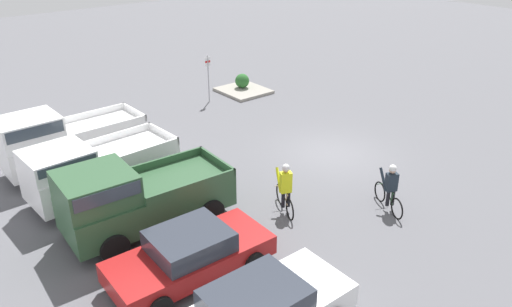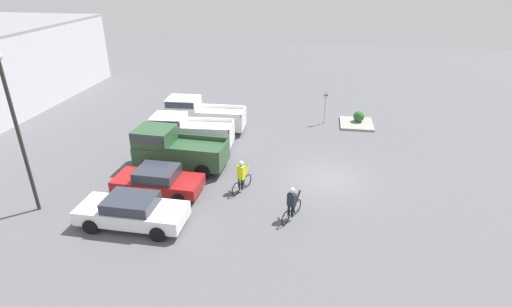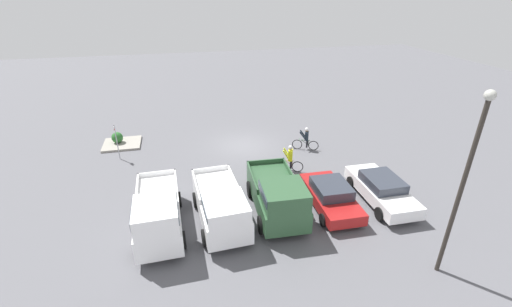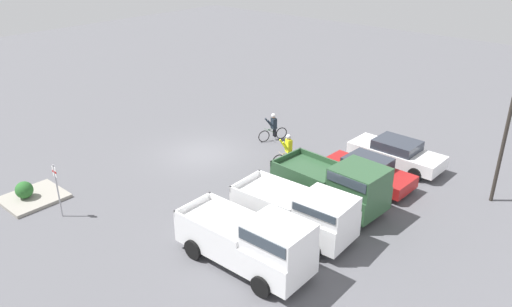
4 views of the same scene
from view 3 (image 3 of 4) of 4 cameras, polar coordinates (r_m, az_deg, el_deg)
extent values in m
plane|color=#56565B|center=(24.39, -2.13, 1.39)|extent=(80.00, 80.00, 0.00)
cube|color=white|center=(19.06, 20.09, -5.83)|extent=(1.92, 4.76, 0.63)
cube|color=#2D333D|center=(18.79, 20.35, -4.39)|extent=(1.69, 2.16, 0.47)
cylinder|color=black|center=(18.67, 24.77, -8.42)|extent=(0.19, 0.67, 0.67)
cylinder|color=black|center=(17.69, 19.89, -9.45)|extent=(0.19, 0.67, 0.67)
cylinder|color=black|center=(20.73, 20.05, -3.98)|extent=(0.19, 0.67, 0.67)
cylinder|color=black|center=(19.86, 15.50, -4.66)|extent=(0.19, 0.67, 0.67)
cube|color=maroon|center=(17.86, 12.29, -7.17)|extent=(1.98, 4.42, 0.56)
cube|color=#2D333D|center=(17.57, 12.45, -5.67)|extent=(1.72, 2.01, 0.53)
cylinder|color=black|center=(17.34, 16.87, -9.82)|extent=(0.20, 0.63, 0.63)
cylinder|color=black|center=(16.62, 11.11, -10.82)|extent=(0.20, 0.63, 0.63)
cylinder|color=black|center=(19.40, 13.15, -5.20)|extent=(0.20, 0.63, 0.63)
cylinder|color=black|center=(18.76, 7.96, -5.88)|extent=(0.20, 0.63, 0.63)
cube|color=#2D5133|center=(17.01, 3.31, -7.01)|extent=(2.34, 5.12, 1.00)
cube|color=#2D5133|center=(15.27, 4.73, -7.05)|extent=(2.02, 2.10, 0.89)
cube|color=#333D47|center=(15.17, 4.75, -6.43)|extent=(2.08, 1.95, 0.39)
cube|color=#2D5133|center=(17.75, 5.78, -3.23)|extent=(0.23, 3.02, 0.25)
cube|color=#2D5133|center=(17.34, -0.65, -3.84)|extent=(0.23, 3.02, 0.25)
cube|color=#2D5133|center=(18.78, 1.61, -1.37)|extent=(2.10, 0.18, 0.25)
cylinder|color=black|center=(16.30, 8.22, -10.88)|extent=(0.26, 0.87, 0.86)
cylinder|color=black|center=(15.84, 0.84, -11.81)|extent=(0.26, 0.87, 0.86)
cylinder|color=black|center=(18.76, 5.29, -5.31)|extent=(0.26, 0.87, 0.86)
cylinder|color=black|center=(18.36, -1.05, -5.94)|extent=(0.26, 0.87, 0.86)
cube|color=white|center=(16.37, -6.04, -8.59)|extent=(2.22, 5.04, 1.06)
cube|color=white|center=(14.68, -5.09, -9.00)|extent=(1.91, 2.07, 0.65)
cube|color=#333D47|center=(14.60, -5.11, -8.54)|extent=(1.96, 1.92, 0.29)
cube|color=white|center=(16.99, -3.65, -4.47)|extent=(0.24, 2.97, 0.25)
cube|color=white|center=(16.75, -9.96, -5.33)|extent=(0.24, 2.97, 0.25)
cube|color=white|center=(18.09, -7.59, -2.64)|extent=(1.96, 0.18, 0.25)
cylinder|color=black|center=(15.62, -1.25, -12.61)|extent=(0.26, 0.80, 0.79)
cylinder|color=black|center=(15.35, -8.54, -13.76)|extent=(0.26, 0.80, 0.79)
cylinder|color=black|center=(18.05, -3.82, -6.75)|extent=(0.26, 0.80, 0.79)
cylinder|color=black|center=(17.82, -10.03, -7.62)|extent=(0.26, 0.80, 0.79)
cube|color=white|center=(16.45, -15.91, -9.46)|extent=(2.03, 5.27, 1.04)
cube|color=white|center=(14.61, -16.35, -9.79)|extent=(1.80, 2.13, 0.92)
cube|color=#333D47|center=(14.49, -16.45, -9.14)|extent=(1.86, 1.97, 0.41)
cube|color=white|center=(16.95, -13.12, -5.35)|extent=(0.16, 3.14, 0.25)
cube|color=white|center=(17.07, -19.25, -6.00)|extent=(0.16, 3.14, 0.25)
cube|color=white|center=(18.31, -16.20, -3.24)|extent=(1.91, 0.13, 0.25)
cylinder|color=black|center=(15.40, -12.04, -13.95)|extent=(0.24, 0.79, 0.78)
cylinder|color=black|center=(15.53, -19.27, -14.63)|extent=(0.24, 0.79, 0.78)
cylinder|color=black|center=(18.03, -12.73, -7.46)|extent=(0.24, 0.79, 0.78)
cylinder|color=black|center=(18.14, -18.77, -8.09)|extent=(0.24, 0.79, 0.78)
torus|color=black|center=(20.98, 4.15, -1.96)|extent=(0.67, 0.33, 0.71)
torus|color=black|center=(20.91, 6.92, -2.19)|extent=(0.67, 0.33, 0.71)
cylinder|color=tan|center=(20.86, 5.55, -1.66)|extent=(0.50, 0.25, 0.38)
cylinder|color=tan|center=(20.77, 5.58, -1.17)|extent=(0.53, 0.26, 0.04)
cylinder|color=tan|center=(20.85, 6.04, -1.70)|extent=(0.05, 0.05, 0.35)
cylinder|color=tan|center=(20.79, 4.53, -1.03)|extent=(0.21, 0.43, 0.02)
cylinder|color=black|center=(20.79, 5.80, -1.89)|extent=(0.16, 0.16, 0.53)
cylinder|color=black|center=(20.95, 5.85, -1.67)|extent=(0.16, 0.16, 0.53)
cube|color=yellow|center=(20.60, 5.76, -0.27)|extent=(0.36, 0.43, 0.69)
cylinder|color=yellow|center=(20.46, 5.15, -0.43)|extent=(0.50, 0.29, 0.74)
cylinder|color=yellow|center=(20.77, 5.25, -0.02)|extent=(0.50, 0.29, 0.74)
sphere|color=tan|center=(20.41, 5.75, 0.88)|extent=(0.22, 0.22, 0.22)
sphere|color=silver|center=(20.39, 5.75, 1.02)|extent=(0.24, 0.24, 0.24)
torus|color=black|center=(23.88, 6.86, 1.52)|extent=(0.66, 0.33, 0.70)
torus|color=black|center=(23.85, 9.54, 1.31)|extent=(0.66, 0.33, 0.70)
cylinder|color=#2D5133|center=(23.79, 8.23, 1.79)|extent=(0.54, 0.27, 0.37)
cylinder|color=#2D5133|center=(23.71, 8.26, 2.22)|extent=(0.58, 0.28, 0.04)
cylinder|color=#2D5133|center=(23.79, 8.70, 1.75)|extent=(0.05, 0.05, 0.34)
cylinder|color=#2D5133|center=(23.72, 7.25, 2.35)|extent=(0.21, 0.43, 0.02)
cylinder|color=black|center=(23.72, 8.48, 1.59)|extent=(0.16, 0.16, 0.52)
cylinder|color=black|center=(23.89, 8.50, 1.77)|extent=(0.16, 0.16, 0.52)
cube|color=#1E2833|center=(23.58, 8.44, 2.94)|extent=(0.36, 0.43, 0.61)
cylinder|color=#1E2833|center=(23.43, 7.88, 2.82)|extent=(0.54, 0.30, 0.67)
cylinder|color=#1E2833|center=(23.75, 7.92, 3.14)|extent=(0.54, 0.30, 0.67)
sphere|color=tan|center=(23.43, 8.44, 3.88)|extent=(0.22, 0.22, 0.22)
sphere|color=silver|center=(23.40, 8.45, 4.01)|extent=(0.25, 0.25, 0.25)
cylinder|color=#9E9EA3|center=(23.64, -22.17, 1.79)|extent=(0.06, 0.06, 2.43)
cube|color=white|center=(23.32, -22.53, 3.79)|extent=(0.02, 0.30, 0.45)
cube|color=red|center=(23.32, -22.53, 3.79)|extent=(0.03, 0.30, 0.10)
cylinder|color=#2D2823|center=(14.16, 30.79, -5.97)|extent=(0.16, 0.16, 7.02)
sphere|color=#B2B2A8|center=(12.87, 34.45, 8.02)|extent=(0.36, 0.36, 0.36)
cube|color=gray|center=(26.21, -21.41, 1.51)|extent=(2.54, 2.30, 0.15)
sphere|color=#286028|center=(26.21, -22.12, 2.48)|extent=(0.77, 0.77, 0.77)
camera|label=1|loc=(18.24, 52.20, 11.86)|focal=35.00mm
camera|label=2|loc=(31.42, 38.05, 21.61)|focal=28.00mm
camera|label=4|loc=(12.76, -90.52, 5.16)|focal=35.00mm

